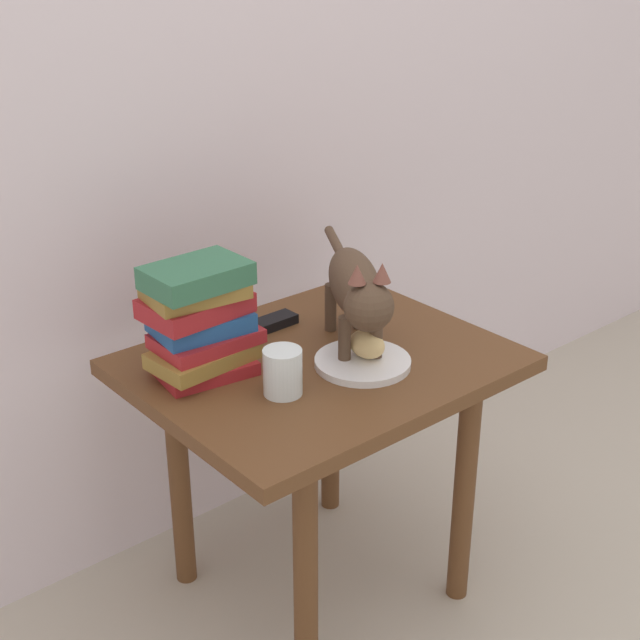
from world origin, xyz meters
TOP-DOWN VIEW (x-y plane):
  - ground_plane at (0.00, 0.00)m, footprint 6.00×6.00m
  - back_panel at (0.00, 0.40)m, footprint 4.00×0.04m
  - side_table at (0.00, 0.00)m, footprint 0.68×0.55m
  - plate at (0.04, -0.08)m, footprint 0.18×0.18m
  - bread_roll at (0.05, -0.07)m, footprint 0.07×0.09m
  - cat at (0.07, -0.02)m, footprint 0.28×0.42m
  - book_stack at (-0.20, 0.10)m, footprint 0.20×0.16m
  - candle_jar at (-0.14, -0.06)m, footprint 0.07×0.07m
  - tv_remote at (-0.01, 0.17)m, footprint 0.15×0.05m

SIDE VIEW (x-z plane):
  - ground_plane at x=0.00m, z-range 0.00..0.00m
  - side_table at x=0.00m, z-range 0.19..0.74m
  - plate at x=0.04m, z-range 0.55..0.56m
  - tv_remote at x=-0.01m, z-range 0.55..0.57m
  - candle_jar at x=-0.14m, z-range 0.55..0.63m
  - bread_roll at x=0.05m, z-range 0.56..0.61m
  - book_stack at x=-0.20m, z-range 0.55..0.76m
  - cat at x=0.07m, z-range 0.57..0.80m
  - back_panel at x=0.00m, z-range 0.00..2.20m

